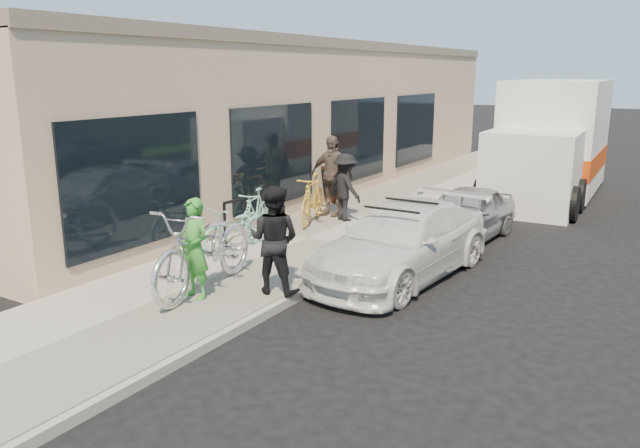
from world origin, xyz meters
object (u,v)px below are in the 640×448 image
at_px(bike_rack, 235,216).
at_px(sedan_white, 402,242).
at_px(bystander_b, 331,176).
at_px(tandem_bike, 206,248).
at_px(woman_rider, 195,249).
at_px(man_standing, 274,240).
at_px(cruiser_bike_b, 235,227).
at_px(moving_truck, 551,146).
at_px(sandwich_board, 332,184).
at_px(sedan_silver, 464,214).
at_px(cruiser_bike_c, 312,199).
at_px(bystander_a, 345,187).
at_px(cruiser_bike_a, 255,212).

bearing_deg(bike_rack, sedan_white, 2.48).
bearing_deg(bystander_b, tandem_bike, -81.06).
distance_m(sedan_white, woman_rider, 3.53).
height_order(tandem_bike, man_standing, man_standing).
height_order(cruiser_bike_b, bystander_b, bystander_b).
xyz_separation_m(moving_truck, tandem_bike, (-2.64, -11.36, -0.59)).
xyz_separation_m(sandwich_board, tandem_bike, (1.68, -6.68, 0.18)).
bearing_deg(sedan_silver, cruiser_bike_c, -162.12).
bearing_deg(sandwich_board, bystander_a, -52.07).
xyz_separation_m(sedan_silver, woman_rider, (-2.14, -5.70, 0.34)).
bearing_deg(man_standing, sandwich_board, -77.71).
height_order(tandem_bike, bystander_b, bystander_b).
bearing_deg(cruiser_bike_a, bystander_b, 62.08).
bearing_deg(cruiser_bike_b, woman_rider, -58.23).
bearing_deg(sedan_white, tandem_bike, -123.37).
relative_size(sedan_white, woman_rider, 2.92).
height_order(moving_truck, tandem_bike, moving_truck).
xyz_separation_m(moving_truck, bystander_b, (-3.62, -5.91, -0.33)).
xyz_separation_m(bike_rack, cruiser_bike_c, (0.43, 2.17, 0.02)).
distance_m(bike_rack, man_standing, 3.05).
height_order(man_standing, cruiser_bike_b, man_standing).
distance_m(sandwich_board, sedan_silver, 4.12).
distance_m(sandwich_board, sedan_white, 5.58).
height_order(bike_rack, sandwich_board, sandwich_board).
bearing_deg(man_standing, bystander_b, -79.51).
height_order(moving_truck, cruiser_bike_a, moving_truck).
bearing_deg(woman_rider, cruiser_bike_a, 122.71).
xyz_separation_m(sandwich_board, woman_rider, (1.76, -7.01, 0.26)).
height_order(cruiser_bike_b, bystander_a, bystander_a).
bearing_deg(woman_rider, sedan_white, 64.12).
height_order(sedan_silver, moving_truck, moving_truck).
bearing_deg(sedan_white, cruiser_bike_c, 152.17).
bearing_deg(bike_rack, tandem_bike, -60.01).
distance_m(man_standing, bystander_a, 4.88).
bearing_deg(cruiser_bike_c, sedan_silver, -3.25).
bearing_deg(bystander_a, sedan_silver, -150.38).
bearing_deg(cruiser_bike_b, cruiser_bike_a, 114.71).
relative_size(sedan_white, cruiser_bike_b, 2.73).
relative_size(man_standing, cruiser_bike_b, 1.03).
distance_m(woman_rider, bystander_b, 5.87).
height_order(cruiser_bike_a, bystander_b, bystander_b).
bearing_deg(bystander_b, bystander_a, -30.43).
bearing_deg(bystander_a, tandem_bike, 119.90).
bearing_deg(man_standing, tandem_bike, 16.27).
bearing_deg(man_standing, cruiser_bike_c, -75.83).
relative_size(sandwich_board, woman_rider, 0.64).
height_order(man_standing, bystander_b, bystander_b).
bearing_deg(sandwich_board, cruiser_bike_a, -87.21).
relative_size(tandem_bike, bystander_a, 1.70).
height_order(bike_rack, sedan_silver, sedan_silver).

